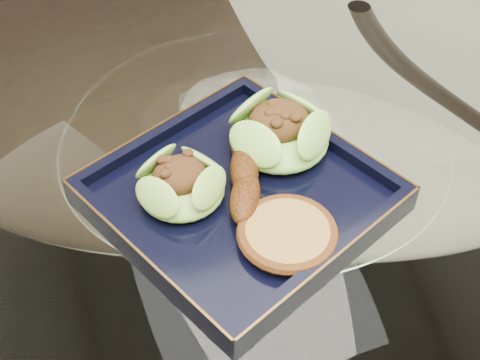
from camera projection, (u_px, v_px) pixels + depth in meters
name	position (u px, v px, depth m)	size (l,w,h in m)	color
dining_table	(252.00, 257.00, 0.89)	(1.13, 1.13, 0.77)	white
dining_chair	(110.00, 73.00, 1.20)	(0.48, 0.48, 1.04)	black
navy_plate	(240.00, 199.00, 0.73)	(0.27, 0.27, 0.02)	black
lettuce_wrap_left	(181.00, 186.00, 0.70)	(0.09, 0.09, 0.03)	#63A42F
lettuce_wrap_right	(280.00, 134.00, 0.76)	(0.11, 0.11, 0.04)	#5FAC32
roasted_plantain	(244.00, 170.00, 0.72)	(0.15, 0.03, 0.03)	#5C2B09
crumb_patty	(287.00, 235.00, 0.67)	(0.09, 0.09, 0.02)	#A67C37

